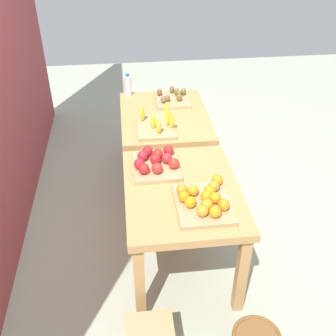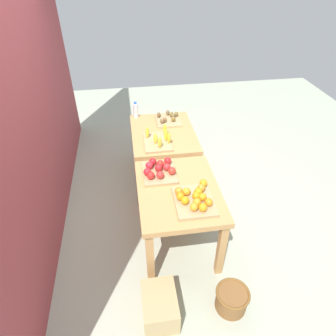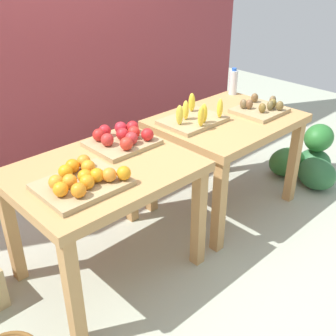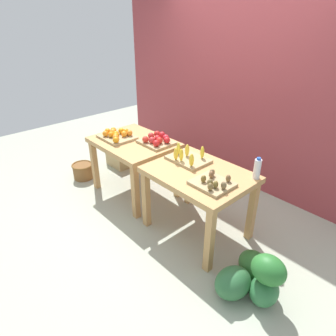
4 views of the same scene
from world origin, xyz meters
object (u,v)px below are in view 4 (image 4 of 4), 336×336
Objects in this scene: orange_bin at (117,135)px; apple_bin at (157,140)px; banana_crate at (188,158)px; kiwi_bin at (213,183)px; watermelon_pile at (253,277)px; display_table_right at (199,181)px; water_bottle at (257,169)px; cardboard_produce_box at (120,157)px; wicker_basket at (83,171)px; display_table_left at (134,149)px.

apple_bin is (0.47, 0.27, 0.00)m from orange_bin.
banana_crate reaches higher than kiwi_bin.
display_table_right is at bearing 163.96° from watermelon_pile.
display_table_right is 0.59m from water_bottle.
cardboard_produce_box is at bearing 169.53° from kiwi_bin.
orange_bin reaches higher than kiwi_bin.
display_table_right is 1.34m from orange_bin.
water_bottle is at bearing 127.04° from watermelon_pile.
display_table_left is at bearing 22.71° from wicker_basket.
kiwi_bin is 1.62× the size of water_bottle.
orange_bin is at bearing -166.52° from water_bottle.
kiwi_bin is (1.38, -0.11, 0.14)m from display_table_left.
kiwi_bin reaches higher than watermelon_pile.
watermelon_pile is 1.69× the size of cardboard_produce_box.
orange_bin is 1.47× the size of wicker_basket.
orange_bin reaches higher than wicker_basket.
display_table_left reaches higher than cardboard_produce_box.
display_table_left is 1.05m from wicker_basket.
orange_bin reaches higher than cardboard_produce_box.
wicker_basket is at bearing -155.34° from apple_bin.
cardboard_produce_box is at bearing 88.07° from wicker_basket.
display_table_left is at bearing 172.76° from watermelon_pile.
wicker_basket is 0.77× the size of cardboard_produce_box.
watermelon_pile is at bearing -13.43° from kiwi_bin.
wicker_basket is at bearing -164.60° from water_bottle.
display_table_left is 1.01m from cardboard_produce_box.
apple_bin is 1.80× the size of water_bottle.
orange_bin reaches higher than watermelon_pile.
orange_bin is 1.08m from banana_crate.
orange_bin is 2.30m from watermelon_pile.
water_bottle is at bearing 34.54° from display_table_right.
water_bottle reaches higher than kiwi_bin.
orange_bin is at bearing -175.16° from display_table_right.
orange_bin is 1.02× the size of banana_crate.
display_table_right is 2.60× the size of apple_bin.
apple_bin is 0.59× the size of watermelon_pile.
display_table_right is at bearing -19.80° from banana_crate.
kiwi_bin is 1.17× the size of wicker_basket.
watermelon_pile is (2.21, -0.14, -0.62)m from orange_bin.
cardboard_produce_box is at bearing -179.65° from water_bottle.
banana_crate reaches higher than watermelon_pile.
display_table_right is (1.12, 0.00, 0.00)m from display_table_left.
apple_bin is 1.32m from water_bottle.
water_bottle is (1.31, 0.16, 0.06)m from apple_bin.
banana_crate reaches higher than apple_bin.
water_bottle reaches higher than display_table_right.
kiwi_bin is (1.11, -0.26, -0.01)m from apple_bin.
water_bottle is 2.50m from cardboard_produce_box.
banana_crate is at bearing 10.91° from orange_bin.
banana_crate is at bearing 6.17° from display_table_left.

